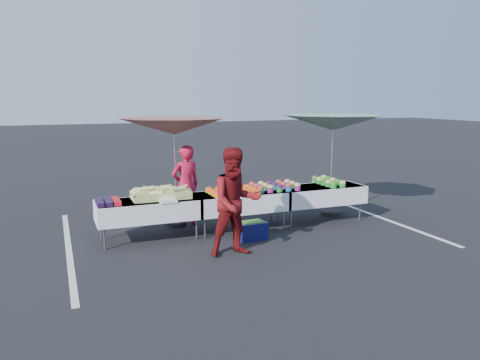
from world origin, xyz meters
name	(u,v)px	position (x,y,z in m)	size (l,w,h in m)	color
ground	(240,230)	(0.00, 0.00, 0.00)	(80.00, 80.00, 0.00)	black
stripe_left	(69,249)	(-3.20, 0.00, 0.00)	(0.10, 5.00, 0.00)	silver
stripe_right	(373,215)	(3.20, 0.00, 0.00)	(0.10, 5.00, 0.00)	silver
table_left	(148,209)	(-1.80, 0.00, 0.58)	(1.86, 0.81, 0.75)	white
table_center	(240,201)	(0.00, 0.00, 0.58)	(1.86, 0.81, 0.75)	white
table_right	(319,194)	(1.80, 0.00, 0.58)	(1.86, 0.81, 0.75)	white
berry_punnets	(108,202)	(-2.51, -0.06, 0.79)	(0.40, 0.54, 0.08)	black
corn_pile	(161,194)	(-1.55, 0.05, 0.84)	(1.16, 0.57, 0.26)	#B3BC60
plastic_bags	(168,201)	(-1.50, -0.30, 0.78)	(0.30, 0.25, 0.05)	white
carrot_bowls	(233,191)	(-0.15, -0.01, 0.80)	(0.95, 0.69, 0.11)	orange
potato_cups	(275,186)	(0.75, 0.00, 0.83)	(0.94, 0.58, 0.16)	#206298
bean_baskets	(328,181)	(2.06, 0.08, 0.82)	(0.36, 0.86, 0.15)	#21862D
vendor	(186,186)	(-0.90, 0.69, 0.82)	(0.60, 0.39, 1.65)	#BC1538
customer	(236,202)	(-0.62, -1.35, 0.90)	(0.87, 0.68, 1.79)	maroon
umbrella_left	(174,127)	(-1.08, 0.80, 2.00)	(2.20, 2.20, 2.21)	black
umbrella_right	(333,124)	(2.33, 0.40, 2.02)	(2.74, 2.74, 2.23)	black
storage_bin	(252,230)	(-0.03, -0.65, 0.17)	(0.54, 0.41, 0.33)	#0E1047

